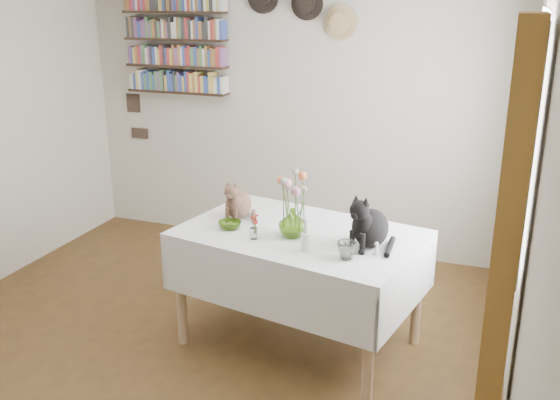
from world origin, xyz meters
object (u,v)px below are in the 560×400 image
at_px(dining_table, 300,260).
at_px(flower_vase, 293,223).
at_px(tabby_cat, 238,197).
at_px(black_cat, 371,218).
at_px(bookshelf_unit, 176,43).

xyz_separation_m(dining_table, flower_vase, (-0.02, -0.09, 0.29)).
distance_m(tabby_cat, black_cat, 0.98).
bearing_deg(black_cat, tabby_cat, -168.97).
relative_size(dining_table, bookshelf_unit, 1.67).
bearing_deg(bookshelf_unit, dining_table, -42.86).
height_order(black_cat, bookshelf_unit, bookshelf_unit).
relative_size(tabby_cat, flower_vase, 1.53).
bearing_deg(flower_vase, tabby_cat, 155.58).
height_order(tabby_cat, bookshelf_unit, bookshelf_unit).
relative_size(dining_table, black_cat, 4.76).
relative_size(flower_vase, bookshelf_unit, 0.19).
bearing_deg(flower_vase, dining_table, 77.68).
bearing_deg(tabby_cat, black_cat, -9.01).
relative_size(black_cat, bookshelf_unit, 0.35).
bearing_deg(bookshelf_unit, flower_vase, -44.67).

